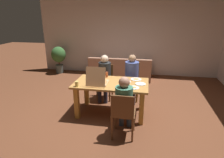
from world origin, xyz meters
The scene contains 19 objects.
ground_plane centered at (0.00, 0.00, 0.00)m, with size 20.00×20.00×0.00m, color brown.
back_wall centered at (0.00, 3.28, 1.35)m, with size 6.66×0.12×2.70m, color beige.
dining_table centered at (0.00, 0.00, 0.63)m, with size 1.63×0.93×0.76m.
chair_0 centered at (0.38, -0.89, 0.52)m, with size 0.43×0.42×0.90m.
person_0 centered at (0.38, -0.73, 0.70)m, with size 0.32×0.54×1.18m.
chair_1 centered at (0.38, 0.94, 0.51)m, with size 0.39×0.41×0.99m.
person_1 centered at (0.38, 0.80, 0.73)m, with size 0.35×0.55×1.23m.
chair_2 centered at (-0.32, 0.89, 0.50)m, with size 0.39×0.45×0.90m.
person_2 centered at (-0.32, 0.74, 0.71)m, with size 0.32×0.51×1.20m.
pizza_box_0 centered at (-0.26, -0.14, 0.82)m, with size 0.41×0.51×0.42m.
plate_0 centered at (0.64, 0.01, 0.77)m, with size 0.23×0.23×0.01m.
plate_1 centered at (0.31, 0.09, 0.77)m, with size 0.23×0.23×0.03m.
plate_2 centered at (0.53, 0.29, 0.77)m, with size 0.25×0.25×0.03m.
plate_3 centered at (0.52, -0.25, 0.77)m, with size 0.23×0.23×0.03m.
drinking_glass_0 centered at (-0.38, 0.29, 0.82)m, with size 0.06×0.06×0.11m, color #BD4A2A.
drinking_glass_1 centered at (-0.17, 0.35, 0.83)m, with size 0.06×0.06×0.13m, color #B0502C.
drinking_glass_2 centered at (-0.66, -0.38, 0.82)m, with size 0.08×0.08×0.11m, color #DFC361.
couch centered at (-0.15, 2.56, 0.28)m, with size 2.15×0.80×0.78m.
potted_plant centered at (-2.58, 2.81, 0.65)m, with size 0.54×0.54×1.02m.
Camera 1 is at (0.75, -3.95, 2.22)m, focal length 30.91 mm.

